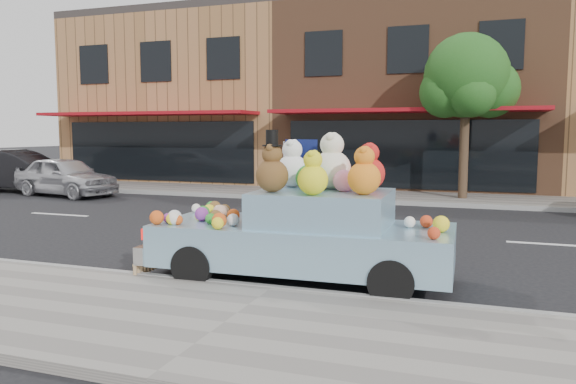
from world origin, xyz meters
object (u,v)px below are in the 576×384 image
at_px(street_tree, 467,83).
at_px(car_dark, 18,171).
at_px(art_car, 305,227).
at_px(car_silver, 65,176).

relative_size(street_tree, car_dark, 1.12).
height_order(street_tree, car_dark, street_tree).
bearing_deg(art_car, car_dark, 147.01).
distance_m(street_tree, car_dark, 16.05).
height_order(car_silver, art_car, art_car).
distance_m(car_dark, art_car, 16.09).
relative_size(street_tree, art_car, 1.15).
xyz_separation_m(car_dark, art_car, (13.75, -8.35, 0.03)).
bearing_deg(car_dark, car_silver, -113.82).
relative_size(car_silver, art_car, 0.88).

